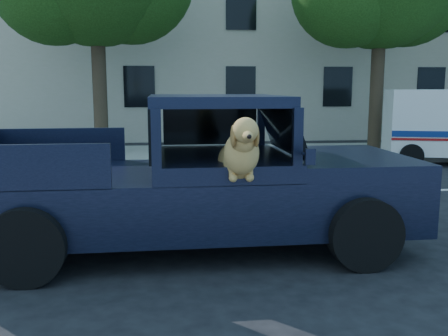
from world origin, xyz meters
name	(u,v)px	position (x,y,z in m)	size (l,w,h in m)	color
ground	(306,246)	(0.00, 0.00, 0.00)	(120.00, 120.00, 0.00)	black
far_sidewalk	(228,154)	(0.00, 9.20, 0.07)	(60.00, 4.00, 0.15)	gray
lane_stripes	(355,192)	(2.00, 3.40, 0.01)	(21.60, 0.14, 0.01)	silver
building_main	(275,36)	(3.00, 16.50, 4.50)	(26.00, 6.00, 9.00)	#BFB19D
pickup_truck	(189,198)	(-1.62, 0.15, 0.70)	(5.83, 2.99, 2.07)	black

